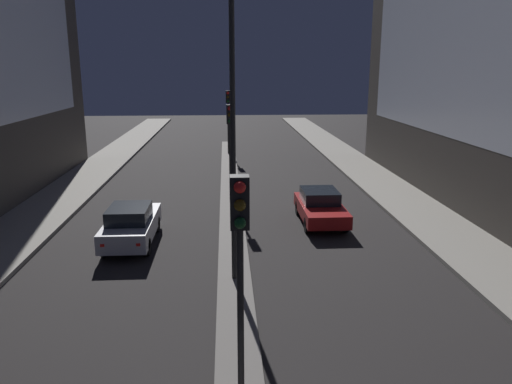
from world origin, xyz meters
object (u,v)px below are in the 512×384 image
traffic_light_far (228,108)px  car_right_lane (320,206)px  car_left_lane (131,224)px  traffic_light_near (240,250)px  traffic_light_mid (230,132)px  street_lamp (232,88)px

traffic_light_far → car_right_lane: bearing=-77.4°
car_left_lane → traffic_light_near: bearing=-69.8°
traffic_light_near → car_right_lane: bearing=73.2°
traffic_light_mid → traffic_light_far: bearing=90.0°
traffic_light_near → traffic_light_mid: same height
car_left_lane → car_right_lane: size_ratio=1.03×
traffic_light_mid → street_lamp: size_ratio=0.52×
car_left_lane → traffic_light_mid: bearing=54.3°
traffic_light_mid → car_left_lane: 7.21m
car_left_lane → car_right_lane: (7.75, 2.29, -0.07)m
street_lamp → car_right_lane: street_lamp is taller
traffic_light_mid → car_right_lane: size_ratio=1.13×
traffic_light_far → traffic_light_mid: bearing=-90.0°
traffic_light_mid → traffic_light_far: size_ratio=1.00×
traffic_light_near → traffic_light_far: (0.00, 30.18, 0.00)m
traffic_light_mid → car_right_lane: traffic_light_mid is taller
traffic_light_mid → traffic_light_far: (0.00, 14.30, 0.00)m
traffic_light_near → traffic_light_far: size_ratio=1.00×
traffic_light_far → car_left_lane: (-3.87, -19.68, -2.84)m
traffic_light_mid → traffic_light_far: 14.30m
car_right_lane → traffic_light_far: bearing=102.6°
traffic_light_far → traffic_light_near: bearing=-90.0°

